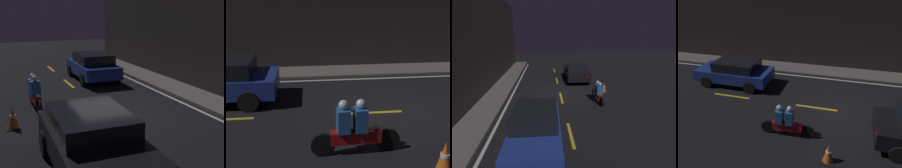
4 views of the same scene
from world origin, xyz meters
TOP-DOWN VIEW (x-y plane):
  - ground_plane at (0.00, 0.00)m, footprint 56.00×56.00m
  - raised_curb at (0.00, 4.50)m, footprint 28.00×1.64m
  - lane_dash_c at (-1.00, 0.00)m, footprint 2.00×0.14m
  - lane_solid_kerb at (0.00, 3.44)m, footprint 25.20×0.14m
  - motorcycle at (-1.89, -2.28)m, footprint 2.11×0.39m
  - traffic_cone_near at (-0.12, -3.26)m, footprint 0.45×0.45m

SIDE VIEW (x-z plane):
  - ground_plane at x=0.00m, z-range 0.00..0.00m
  - lane_solid_kerb at x=0.00m, z-range 0.00..0.01m
  - lane_dash_c at x=-1.00m, z-range 0.00..0.01m
  - raised_curb at x=0.00m, z-range 0.00..0.11m
  - traffic_cone_near at x=-0.12m, z-range -0.01..0.72m
  - motorcycle at x=-1.89m, z-range -0.04..1.31m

